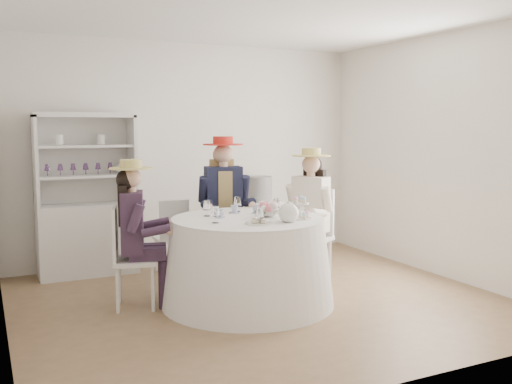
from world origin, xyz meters
name	(u,v)px	position (x,y,z in m)	size (l,w,h in m)	color
ground	(260,301)	(0.00, 0.00, 0.00)	(4.50, 4.50, 0.00)	brown
ceiling	(261,14)	(0.00, 0.00, 2.70)	(4.50, 4.50, 0.00)	white
wall_back	(190,153)	(0.00, 2.00, 1.35)	(4.50, 4.50, 0.00)	white
wall_front	(402,179)	(0.00, -2.00, 1.35)	(4.50, 4.50, 0.00)	white
wall_right	(442,156)	(2.25, 0.00, 1.35)	(4.50, 4.50, 0.00)	white
tea_table	(248,261)	(-0.14, -0.01, 0.41)	(1.63, 1.63, 0.82)	white
hutch	(87,218)	(-1.32, 1.75, 0.65)	(1.22, 0.76, 1.83)	silver
side_table	(259,229)	(0.84, 1.73, 0.36)	(0.46, 0.46, 0.72)	silver
hatbox	(259,189)	(0.84, 1.73, 0.88)	(0.32, 0.32, 0.32)	black
guest_left	(135,225)	(-1.12, 0.33, 0.78)	(0.56, 0.52, 1.38)	silver
guest_mid	(224,198)	(0.05, 1.02, 0.89)	(0.59, 0.62, 1.57)	silver
guest_right	(310,207)	(0.81, 0.43, 0.82)	(0.62, 0.56, 1.45)	silver
spare_chair	(172,234)	(-0.45, 1.34, 0.46)	(0.37, 0.37, 0.86)	silver
teacup_a	(220,214)	(-0.37, 0.10, 0.86)	(0.08, 0.08, 0.07)	white
teacup_b	(234,210)	(-0.14, 0.31, 0.86)	(0.07, 0.07, 0.07)	white
teacup_c	(257,210)	(0.06, 0.20, 0.86)	(0.09, 0.09, 0.07)	white
flower_bowl	(268,214)	(0.06, -0.03, 0.85)	(0.19, 0.19, 0.05)	white
flower_arrangement	(269,208)	(0.06, -0.05, 0.91)	(0.18, 0.19, 0.07)	#E0707E
table_teapot	(289,213)	(0.09, -0.38, 0.91)	(0.26, 0.18, 0.19)	white
sandwich_plate	(259,222)	(-0.19, -0.35, 0.84)	(0.25, 0.25, 0.05)	white
cupcake_stand	(300,211)	(0.28, -0.27, 0.90)	(0.22, 0.22, 0.20)	white
stemware_set	(248,210)	(-0.14, -0.01, 0.90)	(0.84, 0.87, 0.15)	white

